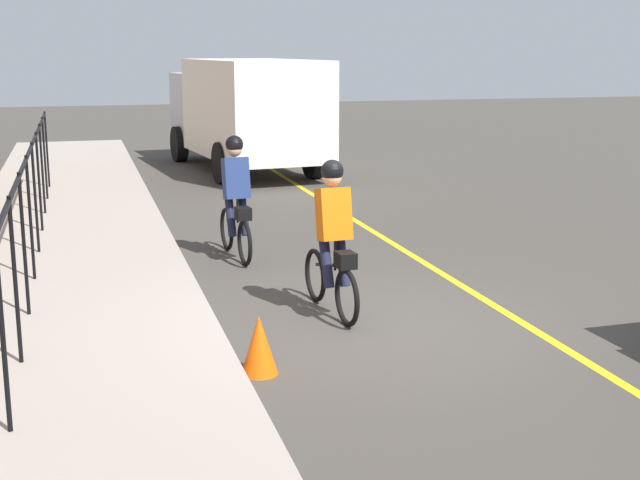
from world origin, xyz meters
TOP-DOWN VIEW (x-y plane):
  - ground_plane at (0.00, 0.00)m, footprint 80.00×80.00m
  - lane_line_centre at (0.00, -1.60)m, footprint 36.00×0.12m
  - sidewalk at (0.00, 3.40)m, footprint 40.00×3.20m
  - iron_fence at (1.00, 3.80)m, footprint 19.04×0.04m
  - cyclist_lead at (3.59, 0.98)m, footprint 1.71×0.39m
  - cyclist_follow at (0.53, 0.39)m, footprint 1.71×0.39m
  - box_truck_background at (12.83, -0.92)m, footprint 6.93×3.16m
  - traffic_cone_near at (-1.10, 1.61)m, footprint 0.36×0.36m

SIDE VIEW (x-z plane):
  - ground_plane at x=0.00m, z-range 0.00..0.00m
  - lane_line_centre at x=0.00m, z-range 0.00..0.01m
  - sidewalk at x=0.00m, z-range 0.00..0.15m
  - traffic_cone_near at x=-1.10m, z-range 0.00..0.58m
  - cyclist_lead at x=3.59m, z-range 0.00..1.82m
  - cyclist_follow at x=0.53m, z-range 0.00..1.82m
  - iron_fence at x=1.00m, z-range 0.51..2.11m
  - box_truck_background at x=12.83m, z-range 0.16..2.94m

